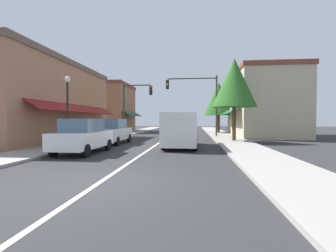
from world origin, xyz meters
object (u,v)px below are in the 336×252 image
object	(u,v)px
van_in_lane	(181,129)
tree_right_far	(219,99)
tree_right_near	(234,83)
street_lamp_left_near	(68,99)
traffic_signal_mast_arm	(199,95)
traffic_signal_left_corner	(133,101)
parked_car_second_left	(113,131)
parked_car_nearest_left	(83,136)

from	to	relation	value
van_in_lane	tree_right_far	distance (m)	16.52
tree_right_near	van_in_lane	bearing A→B (deg)	-134.04
street_lamp_left_near	tree_right_far	size ratio (longest dim) A/B	0.67
street_lamp_left_near	tree_right_far	xyz separation A→B (m)	(10.47, 17.32, 1.40)
street_lamp_left_near	tree_right_far	distance (m)	20.28
traffic_signal_mast_arm	traffic_signal_left_corner	xyz separation A→B (m)	(-6.87, 0.51, -0.46)
parked_car_second_left	van_in_lane	distance (m)	5.26
van_in_lane	traffic_signal_mast_arm	size ratio (longest dim) A/B	0.85
parked_car_second_left	tree_right_near	xyz separation A→B (m)	(8.87, 2.36, 3.67)
parked_car_second_left	tree_right_far	size ratio (longest dim) A/B	0.65
parked_car_nearest_left	traffic_signal_mast_arm	bearing A→B (deg)	65.30
traffic_signal_mast_arm	street_lamp_left_near	world-z (taller)	traffic_signal_mast_arm
van_in_lane	tree_right_far	bearing A→B (deg)	76.86
parked_car_second_left	traffic_signal_left_corner	distance (m)	8.67
traffic_signal_mast_arm	parked_car_nearest_left	bearing A→B (deg)	-116.04
tree_right_far	parked_car_nearest_left	bearing A→B (deg)	-114.59
parked_car_nearest_left	traffic_signal_left_corner	distance (m)	13.45
traffic_signal_left_corner	street_lamp_left_near	world-z (taller)	traffic_signal_left_corner
parked_car_second_left	tree_right_near	bearing A→B (deg)	16.20
street_lamp_left_near	tree_right_near	size ratio (longest dim) A/B	0.66
parked_car_second_left	street_lamp_left_near	world-z (taller)	street_lamp_left_near
parked_car_second_left	tree_right_near	world-z (taller)	tree_right_near
van_in_lane	tree_right_near	distance (m)	6.53
street_lamp_left_near	tree_right_far	bearing A→B (deg)	58.85
parked_car_nearest_left	van_in_lane	size ratio (longest dim) A/B	0.80
van_in_lane	traffic_signal_mast_arm	world-z (taller)	traffic_signal_mast_arm
parked_car_second_left	tree_right_far	xyz separation A→B (m)	(8.86, 14.09, 3.45)
parked_car_nearest_left	traffic_signal_mast_arm	size ratio (longest dim) A/B	0.68
van_in_lane	street_lamp_left_near	world-z (taller)	street_lamp_left_near
parked_car_nearest_left	street_lamp_left_near	world-z (taller)	street_lamp_left_near
traffic_signal_mast_arm	street_lamp_left_near	xyz separation A→B (m)	(-7.92, -10.91, -1.22)
traffic_signal_left_corner	tree_right_far	xyz separation A→B (m)	(9.41, 5.90, 0.64)
traffic_signal_mast_arm	tree_right_far	xyz separation A→B (m)	(2.54, 6.41, 0.18)
parked_car_nearest_left	parked_car_second_left	xyz separation A→B (m)	(-0.15, 4.94, 0.00)
van_in_lane	parked_car_nearest_left	bearing A→B (deg)	-145.13
parked_car_second_left	street_lamp_left_near	distance (m)	4.14
tree_right_near	parked_car_nearest_left	bearing A→B (deg)	-140.06
parked_car_nearest_left	van_in_lane	distance (m)	5.86
parked_car_nearest_left	traffic_signal_mast_arm	world-z (taller)	traffic_signal_mast_arm
traffic_signal_left_corner	parked_car_second_left	bearing A→B (deg)	-86.13
traffic_signal_mast_arm	tree_right_far	distance (m)	6.90
parked_car_nearest_left	tree_right_near	bearing A→B (deg)	41.28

